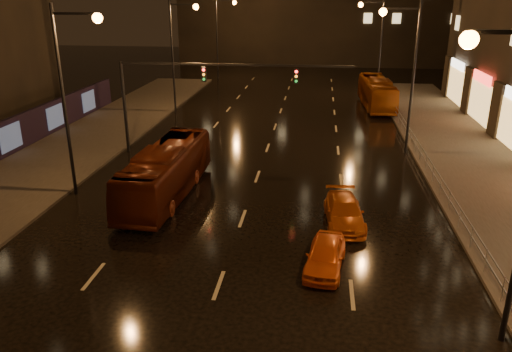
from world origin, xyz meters
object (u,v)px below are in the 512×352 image
Objects in this scene: bus_curb at (377,93)px; taxi_far at (344,212)px; taxi_near at (325,255)px; bus_red at (166,171)px.

bus_curb is 2.37× the size of taxi_far.
bus_red is at bearing 149.11° from taxi_near.
bus_red is 27.80m from bus_curb.
bus_curb is (13.52, 24.29, 0.01)m from bus_red.
taxi_near is at bearing -102.12° from bus_curb.
bus_curb is 31.45m from taxi_near.
taxi_near is (8.52, -6.75, -0.79)m from bus_red.
taxi_far is at bearing 85.51° from taxi_near.
taxi_near is at bearing -106.37° from taxi_far.
taxi_far is (9.44, -2.44, -0.78)m from bus_red.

